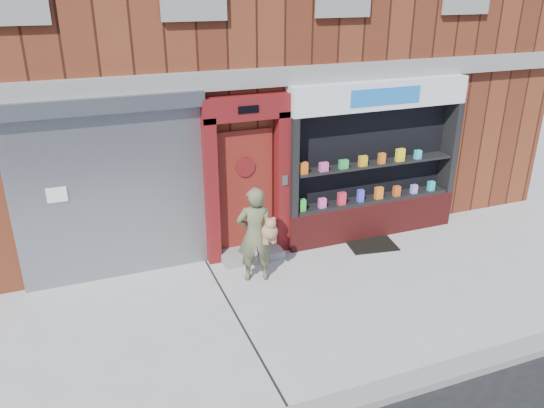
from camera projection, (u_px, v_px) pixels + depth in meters
ground at (332, 298)px, 8.34m from camera, size 80.00×80.00×0.00m
curb at (413, 384)px, 6.47m from camera, size 60.00×0.30×0.12m
building at (217, 10)px, 11.94m from camera, size 12.00×8.16×8.00m
shutter_bay at (110, 180)px, 8.33m from camera, size 3.10×0.30×3.04m
red_door_bay at (247, 179)px, 9.13m from camera, size 1.52×0.58×2.90m
pharmacy_bay at (373, 168)px, 9.95m from camera, size 3.50×0.41×3.00m
woman at (256, 234)px, 8.57m from camera, size 0.67×0.54×1.63m
doormat at (372, 245)px, 10.00m from camera, size 0.97×0.75×0.02m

